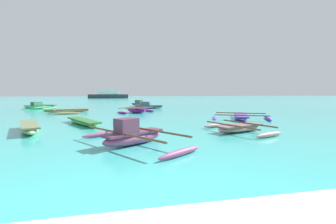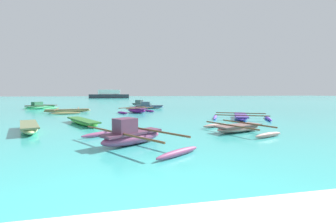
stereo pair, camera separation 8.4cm
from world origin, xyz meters
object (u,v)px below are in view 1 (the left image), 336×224
Objects in this scene: moored_boat_2 at (40,107)px; distant_ferry at (109,95)px; moored_boat_8 at (241,116)px; moored_boat_4 at (29,127)px; moored_boat_5 at (141,104)px; moored_boat_3 at (239,128)px; moored_boat_7 at (148,106)px; moored_boat_0 at (136,110)px; moored_boat_9 at (67,111)px; moored_boat_1 at (133,136)px; moored_boat_6 at (83,122)px.

moored_boat_2 is 49.90m from distant_ferry.
moored_boat_4 is at bearing 128.15° from moored_boat_8.
moored_boat_4 is 19.83m from moored_boat_5.
moored_boat_3 reaches higher than moored_boat_8.
moored_boat_7 reaches higher than moored_boat_8.
moored_boat_7 is at bearing -28.47° from moored_boat_5.
moored_boat_3 is 20.86m from moored_boat_5.
moored_boat_7 is (1.74, 5.43, 0.04)m from moored_boat_0.
moored_boat_9 is at bearing -78.52° from moored_boat_5.
moored_boat_0 is 0.78× the size of moored_boat_8.
moored_boat_1 reaches higher than moored_boat_8.
moored_boat_3 is at bearing -76.78° from moored_boat_7.
moored_boat_3 is (4.12, -11.03, -0.05)m from moored_boat_0.
moored_boat_0 is 11.77m from moored_boat_3.
moored_boat_8 is (12.47, 2.65, -0.04)m from moored_boat_4.
moored_boat_7 is 12.85m from moored_boat_8.
moored_boat_4 reaches higher than moored_boat_9.
moored_boat_3 and moored_boat_4 have the same top height.
moored_boat_2 is at bearing 108.56° from moored_boat_3.
moored_boat_9 is at bearing -90.80° from distant_ferry.
moored_boat_5 is 0.27× the size of distant_ferry.
moored_boat_2 is 0.95× the size of moored_boat_6.
moored_boat_4 is 16.18m from moored_boat_7.
moored_boat_7 is at bearing 46.75° from moored_boat_1.
moored_boat_3 is at bearing 175.67° from moored_boat_8.
moored_boat_3 is 0.92× the size of moored_boat_6.
distant_ferry reaches higher than moored_boat_2.
distant_ferry reaches higher than moored_boat_7.
moored_boat_0 is at bearing -42.75° from moored_boat_5.
moored_boat_5 is 0.99× the size of moored_boat_7.
moored_boat_1 is 10.07m from moored_boat_8.
moored_boat_8 is 1.01× the size of moored_boat_9.
moored_boat_6 is 13.48m from moored_boat_7.
distant_ferry is at bearing 103.02° from moored_boat_7.
distant_ferry is (4.83, 49.66, 0.88)m from moored_boat_2.
moored_boat_5 reaches higher than moored_boat_3.
moored_boat_8 is (7.81, 6.35, -0.14)m from moored_boat_1.
moored_boat_2 reaches higher than moored_boat_8.
moored_boat_4 is 65.65m from distant_ferry.
distant_ferry is at bearing 153.53° from moored_boat_0.
moored_boat_6 is 10.40m from moored_boat_8.
moored_boat_4 is 0.80× the size of moored_boat_8.
moored_boat_5 is 16.95m from moored_boat_8.
moored_boat_8 is (10.38, 0.65, 0.00)m from moored_boat_6.
distant_ferry is at bearing 157.94° from moored_boat_4.
moored_boat_2 is 0.84× the size of moored_boat_8.
moored_boat_6 is (-2.57, 5.70, -0.15)m from moored_boat_1.
moored_boat_2 is 23.08m from moored_boat_3.
moored_boat_4 is (-5.60, -9.00, -0.02)m from moored_boat_0.
moored_boat_6 is 9.04m from moored_boat_9.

